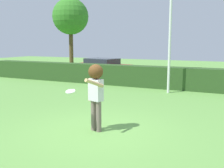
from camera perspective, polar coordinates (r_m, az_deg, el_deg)
name	(u,v)px	position (r m, az deg, el deg)	size (l,w,h in m)	color
ground_plane	(97,131)	(7.35, -3.24, -10.04)	(60.00, 60.00, 0.00)	#649D47
person	(96,87)	(7.09, -3.52, -0.68)	(0.55, 0.84, 1.82)	#75625C
frisbee	(70,91)	(6.86, -8.89, -1.57)	(0.25, 0.25, 0.08)	white
lamppost	(171,14)	(12.88, 12.43, 14.39)	(0.24, 0.24, 6.68)	silver
hedge_row	(167,78)	(14.20, 11.58, 1.34)	(23.59, 0.90, 1.12)	#2B4B20
parked_car_red	(102,66)	(19.28, -2.16, 3.83)	(4.48, 2.61, 1.25)	#B21E1E
birch_tree	(70,17)	(25.64, -8.88, 14.00)	(3.33, 3.33, 6.42)	#503C22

